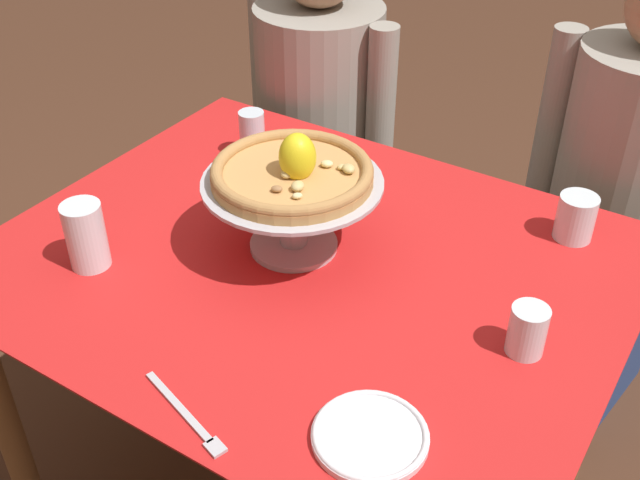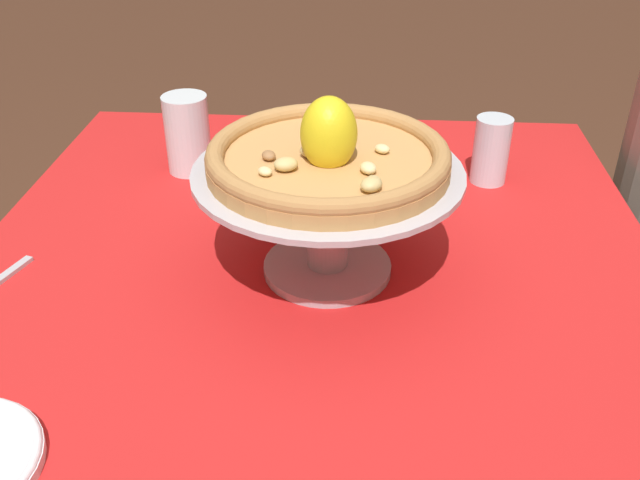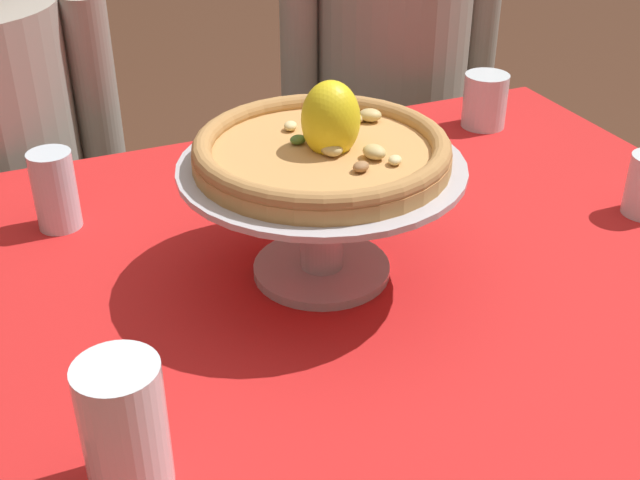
{
  "view_description": "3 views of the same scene",
  "coord_description": "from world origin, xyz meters",
  "views": [
    {
      "loc": [
        0.68,
        -1.01,
        1.67
      ],
      "look_at": [
        0.01,
        0.03,
        0.79
      ],
      "focal_mm": 43.13,
      "sensor_mm": 36.0,
      "label": 1
    },
    {
      "loc": [
        0.77,
        0.07,
        1.31
      ],
      "look_at": [
        -0.05,
        0.01,
        0.8
      ],
      "focal_mm": 39.49,
      "sensor_mm": 36.0,
      "label": 2
    },
    {
      "loc": [
        -0.4,
        -0.81,
        1.34
      ],
      "look_at": [
        -0.05,
        0.02,
        0.8
      ],
      "focal_mm": 46.12,
      "sensor_mm": 36.0,
      "label": 3
    }
  ],
  "objects": [
    {
      "name": "water_glass_front_left",
      "position": [
        -0.35,
        -0.24,
        0.81
      ],
      "size": [
        0.08,
        0.08,
        0.14
      ],
      "color": "silver",
      "rests_on": "dining_table"
    },
    {
      "name": "water_glass_back_right",
      "position": [
        0.42,
        0.36,
        0.79
      ],
      "size": [
        0.08,
        0.08,
        0.1
      ],
      "color": "silver",
      "rests_on": "dining_table"
    },
    {
      "name": "water_glass_back_left",
      "position": [
        -0.34,
        0.28,
        0.8
      ],
      "size": [
        0.06,
        0.06,
        0.11
      ],
      "color": "silver",
      "rests_on": "dining_table"
    },
    {
      "name": "pizza",
      "position": [
        -0.04,
        0.02,
        0.93
      ],
      "size": [
        0.31,
        0.31,
        0.1
      ],
      "color": "tan",
      "rests_on": "pizza_stand"
    },
    {
      "name": "dining_table",
      "position": [
        0.0,
        0.0,
        0.65
      ],
      "size": [
        1.22,
        1.0,
        0.75
      ],
      "color": "brown",
      "rests_on": "ground"
    },
    {
      "name": "pizza_stand",
      "position": [
        -0.05,
        0.02,
        0.86
      ],
      "size": [
        0.35,
        0.35,
        0.16
      ],
      "color": "#B7B7C1",
      "rests_on": "dining_table"
    },
    {
      "name": "diner_right",
      "position": [
        0.44,
        0.76,
        0.59
      ],
      "size": [
        0.49,
        0.38,
        1.22
      ],
      "color": "navy",
      "rests_on": "ground"
    }
  ]
}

